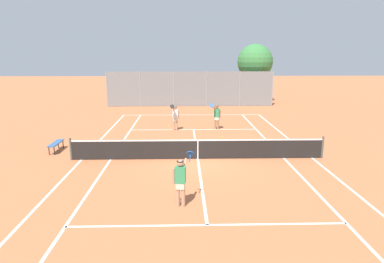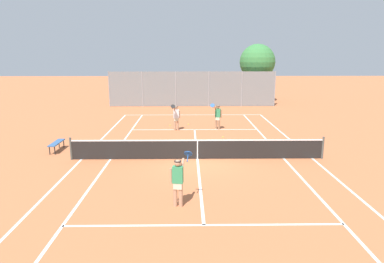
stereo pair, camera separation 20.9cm
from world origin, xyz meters
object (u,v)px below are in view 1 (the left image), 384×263
at_px(tennis_net, 198,149).
at_px(loose_tennis_ball_3, 134,127).
at_px(player_far_right, 217,115).
at_px(loose_tennis_ball_1, 218,116).
at_px(tree_behind_left, 255,63).
at_px(loose_tennis_ball_4, 222,137).
at_px(loose_tennis_ball_5, 169,125).
at_px(player_near_side, 181,180).
at_px(player_far_left, 175,116).
at_px(loose_tennis_ball_2, 187,124).
at_px(courtside_bench, 56,144).
at_px(loose_tennis_ball_0, 280,142).

relative_size(tennis_net, loose_tennis_ball_3, 181.82).
distance_m(player_far_right, loose_tennis_ball_1, 4.64).
bearing_deg(tree_behind_left, player_far_right, -111.66).
distance_m(loose_tennis_ball_4, loose_tennis_ball_5, 4.79).
bearing_deg(tree_behind_left, player_near_side, -106.84).
bearing_deg(loose_tennis_ball_5, loose_tennis_ball_1, 41.33).
distance_m(player_far_left, player_far_right, 2.72).
distance_m(tennis_net, loose_tennis_ball_3, 8.30).
xyz_separation_m(player_far_right, loose_tennis_ball_2, (-1.92, 1.52, -0.89)).
distance_m(loose_tennis_ball_4, courtside_bench, 9.25).
height_order(loose_tennis_ball_2, loose_tennis_ball_3, same).
distance_m(tennis_net, tree_behind_left, 20.50).
distance_m(loose_tennis_ball_2, tree_behind_left, 13.70).
bearing_deg(courtside_bench, loose_tennis_ball_4, 17.19).
bearing_deg(tennis_net, courtside_bench, 168.36).
height_order(tennis_net, loose_tennis_ball_4, tennis_net).
xyz_separation_m(loose_tennis_ball_1, courtside_bench, (-9.27, -9.49, 0.38)).
xyz_separation_m(loose_tennis_ball_2, tree_behind_left, (6.95, 11.15, 3.88)).
height_order(player_far_right, tree_behind_left, tree_behind_left).
bearing_deg(loose_tennis_ball_2, tennis_net, -87.14).
xyz_separation_m(loose_tennis_ball_3, courtside_bench, (-3.16, -5.76, 0.38)).
xyz_separation_m(player_near_side, loose_tennis_ball_4, (2.44, 9.32, -0.89)).
xyz_separation_m(loose_tennis_ball_1, loose_tennis_ball_2, (-2.49, -2.99, 0.00)).
height_order(loose_tennis_ball_3, loose_tennis_ball_5, same).
bearing_deg(loose_tennis_ball_3, player_near_side, -75.31).
distance_m(player_far_left, courtside_bench, 7.64).
height_order(player_far_right, loose_tennis_ball_1, player_far_right).
bearing_deg(loose_tennis_ball_1, loose_tennis_ball_0, -71.47).
height_order(loose_tennis_ball_0, loose_tennis_ball_5, same).
bearing_deg(player_far_right, player_near_side, -101.26).
distance_m(loose_tennis_ball_0, loose_tennis_ball_4, 3.34).
relative_size(loose_tennis_ball_2, loose_tennis_ball_3, 1.00).
height_order(loose_tennis_ball_2, tree_behind_left, tree_behind_left).
relative_size(player_far_left, loose_tennis_ball_2, 26.88).
bearing_deg(courtside_bench, player_far_right, 29.78).
xyz_separation_m(courtside_bench, tree_behind_left, (13.73, 17.65, 3.50)).
xyz_separation_m(loose_tennis_ball_0, tree_behind_left, (1.79, 16.13, 3.88)).
relative_size(tennis_net, player_near_side, 6.76).
bearing_deg(loose_tennis_ball_4, loose_tennis_ball_0, -21.23).
bearing_deg(loose_tennis_ball_4, courtside_bench, -162.81).
height_order(loose_tennis_ball_2, loose_tennis_ball_4, same).
xyz_separation_m(player_near_side, loose_tennis_ball_0, (5.55, 8.11, -0.89)).
bearing_deg(loose_tennis_ball_5, loose_tennis_ball_4, -46.02).
xyz_separation_m(player_near_side, player_far_left, (-0.41, 11.31, 0.00)).
relative_size(player_far_left, courtside_bench, 1.18).
xyz_separation_m(loose_tennis_ball_1, loose_tennis_ball_3, (-6.11, -3.73, 0.00)).
height_order(tennis_net, loose_tennis_ball_5, tennis_net).
height_order(loose_tennis_ball_0, loose_tennis_ball_3, same).
distance_m(player_near_side, player_far_left, 11.31).
distance_m(player_near_side, loose_tennis_ball_2, 13.12).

